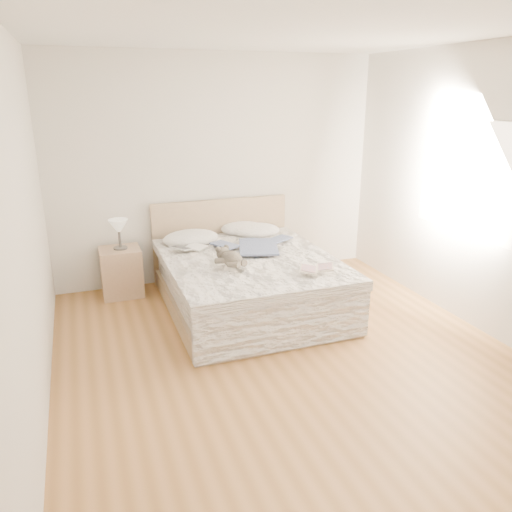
% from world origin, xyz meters
% --- Properties ---
extents(floor, '(4.00, 4.50, 0.00)m').
position_xyz_m(floor, '(0.00, 0.00, 0.00)').
color(floor, brown).
rests_on(floor, ground).
extents(ceiling, '(4.00, 4.50, 0.00)m').
position_xyz_m(ceiling, '(0.00, 0.00, 2.70)').
color(ceiling, silver).
rests_on(ceiling, ground).
extents(wall_back, '(4.00, 0.02, 2.70)m').
position_xyz_m(wall_back, '(0.00, 2.25, 1.35)').
color(wall_back, silver).
rests_on(wall_back, ground).
extents(wall_left, '(0.02, 4.50, 2.70)m').
position_xyz_m(wall_left, '(-2.00, 0.00, 1.35)').
color(wall_left, silver).
rests_on(wall_left, ground).
extents(wall_right, '(0.02, 4.50, 2.70)m').
position_xyz_m(wall_right, '(2.00, 0.00, 1.35)').
color(wall_right, silver).
rests_on(wall_right, ground).
extents(window, '(0.02, 1.30, 1.10)m').
position_xyz_m(window, '(1.99, 0.30, 1.45)').
color(window, white).
rests_on(window, wall_right).
extents(bed, '(1.72, 2.14, 1.00)m').
position_xyz_m(bed, '(0.00, 1.19, 0.31)').
color(bed, tan).
rests_on(bed, floor).
extents(nightstand, '(0.45, 0.40, 0.56)m').
position_xyz_m(nightstand, '(-1.25, 1.99, 0.28)').
color(nightstand, tan).
rests_on(nightstand, floor).
extents(table_lamp, '(0.23, 0.23, 0.34)m').
position_xyz_m(table_lamp, '(-1.24, 1.99, 0.80)').
color(table_lamp, '#534E48').
rests_on(table_lamp, nightstand).
extents(pillow_left, '(0.67, 0.49, 0.19)m').
position_xyz_m(pillow_left, '(-0.45, 1.86, 0.64)').
color(pillow_left, white).
rests_on(pillow_left, bed).
extents(pillow_middle, '(0.62, 0.49, 0.17)m').
position_xyz_m(pillow_middle, '(0.25, 2.06, 0.64)').
color(pillow_middle, white).
rests_on(pillow_middle, bed).
extents(pillow_right, '(0.65, 0.51, 0.17)m').
position_xyz_m(pillow_right, '(0.38, 1.93, 0.64)').
color(pillow_right, white).
rests_on(pillow_right, bed).
extents(blouse, '(0.83, 0.85, 0.03)m').
position_xyz_m(blouse, '(0.18, 1.32, 0.63)').
color(blouse, '#404D73').
rests_on(blouse, bed).
extents(photo_book, '(0.40, 0.37, 0.02)m').
position_xyz_m(photo_book, '(-0.55, 1.53, 0.63)').
color(photo_book, white).
rests_on(photo_book, bed).
extents(childrens_book, '(0.42, 0.37, 0.02)m').
position_xyz_m(childrens_book, '(0.46, 0.45, 0.63)').
color(childrens_book, beige).
rests_on(childrens_book, bed).
extents(teddy_bear, '(0.34, 0.39, 0.17)m').
position_xyz_m(teddy_bear, '(-0.29, 0.80, 0.65)').
color(teddy_bear, '#60574B').
rests_on(teddy_bear, bed).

